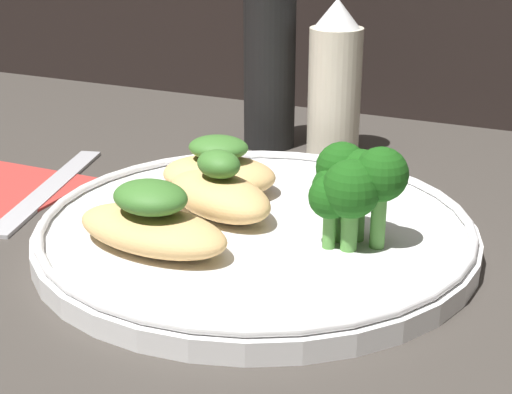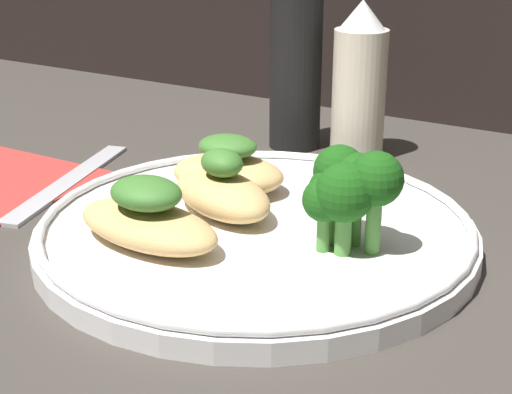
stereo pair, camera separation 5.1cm
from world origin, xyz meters
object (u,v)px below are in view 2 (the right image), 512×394
Objects in this scene: broccoli_bunch at (348,188)px; pepper_grinder at (296,65)px; sauce_bottle at (359,84)px; plate at (256,230)px.

pepper_grinder reaches higher than broccoli_bunch.
pepper_grinder is (-6.24, -0.00, 1.04)cm from sauce_bottle.
pepper_grinder reaches higher than sauce_bottle.
plate is 7.90cm from broccoli_bunch.
sauce_bottle is at bearing 0.00° from pepper_grinder.
broccoli_bunch is at bearing -67.86° from sauce_bottle.
plate is 22.98cm from pepper_grinder.
plate is 1.74× the size of pepper_grinder.
broccoli_bunch is (6.58, -0.15, 4.37)cm from plate.
pepper_grinder is at bearing -180.00° from sauce_bottle.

